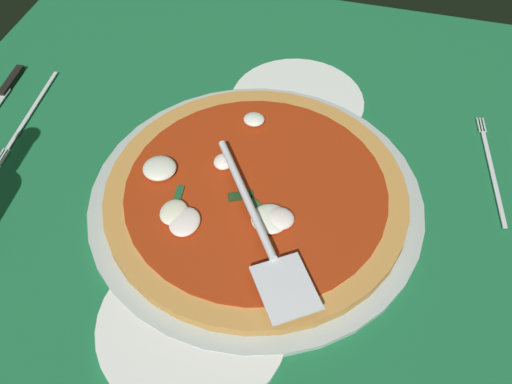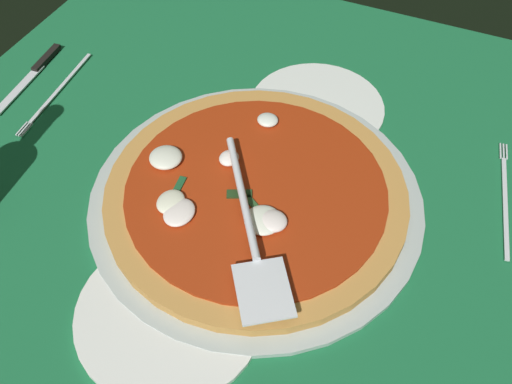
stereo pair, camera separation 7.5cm
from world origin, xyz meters
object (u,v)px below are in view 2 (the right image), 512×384
at_px(dinner_plate_right, 319,108).
at_px(place_setting_far, 45,84).
at_px(dinner_plate_left, 170,312).
at_px(pizza, 254,193).
at_px(pizza_server, 250,232).

height_order(dinner_plate_right, place_setting_far, place_setting_far).
height_order(dinner_plate_left, pizza, pizza).
relative_size(dinner_plate_right, pizza, 0.52).
xyz_separation_m(dinner_plate_right, pizza_server, (-0.29, -0.01, 0.04)).
xyz_separation_m(pizza, pizza_server, (-0.08, -0.03, 0.03)).
height_order(pizza, pizza_server, pizza_server).
bearing_deg(pizza_server, place_setting_far, -144.70).
bearing_deg(pizza_server, dinner_plate_right, 147.81).
height_order(pizza, place_setting_far, pizza).
distance_m(dinner_plate_right, pizza, 0.21).
bearing_deg(pizza, dinner_plate_right, -4.86).
bearing_deg(pizza, pizza_server, -159.21).
distance_m(dinner_plate_left, pizza_server, 0.13).
bearing_deg(dinner_plate_left, pizza_server, -23.37).
relative_size(pizza, place_setting_far, 1.82).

